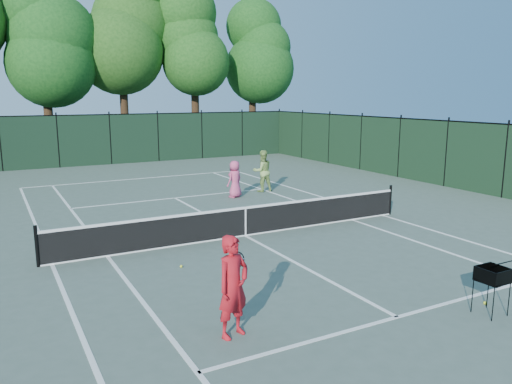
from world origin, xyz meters
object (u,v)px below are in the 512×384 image
coach (233,286)px  player_green (262,171)px  loose_ball_near_cart (485,303)px  loose_ball_midcourt (181,266)px  player_pink (235,179)px  ball_hopper (493,275)px

coach → player_green: size_ratio=1.01×
loose_ball_near_cart → loose_ball_midcourt: (-4.70, 5.05, 0.00)m
loose_ball_near_cart → coach: bearing=166.2°
coach → player_pink: (5.36, 10.92, -0.15)m
player_green → ball_hopper: size_ratio=1.91×
player_pink → player_green: player_green is taller
player_green → ball_hopper: 13.25m
coach → ball_hopper: size_ratio=1.92×
ball_hopper → loose_ball_midcourt: ball_hopper is taller
ball_hopper → loose_ball_near_cart: bearing=41.0°
player_pink → loose_ball_midcourt: bearing=32.0°
loose_ball_midcourt → player_pink: bearing=55.1°
coach → ball_hopper: coach is taller
coach → loose_ball_midcourt: bearing=65.3°
loose_ball_midcourt → coach: bearing=-96.0°
player_pink → ball_hopper: bearing=64.2°
player_pink → loose_ball_midcourt: player_pink is taller
coach → loose_ball_near_cart: size_ratio=27.09×
ball_hopper → loose_ball_near_cart: 0.90m
player_pink → ball_hopper: size_ratio=1.60×
ball_hopper → player_pink: bearing=82.3°
loose_ball_near_cart → player_green: bearing=81.6°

